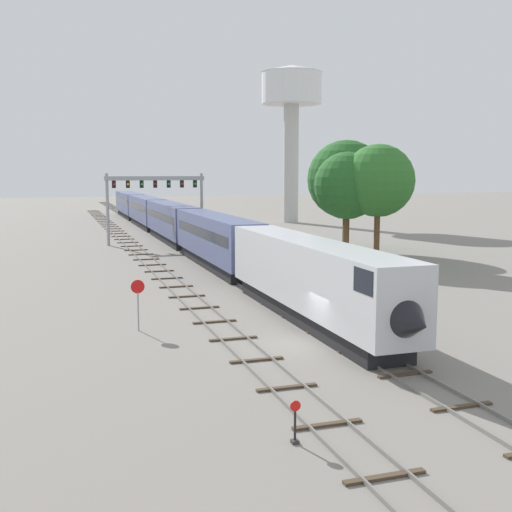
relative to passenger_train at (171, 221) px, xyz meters
The scene contains 11 objects.
ground_plane 50.48m from the passenger_train, 92.27° to the right, with size 400.00×400.00×0.00m, color gray.
track_main 9.95m from the passenger_train, 90.00° to the left, with size 2.60×200.00×0.16m.
track_near 12.02m from the passenger_train, 117.93° to the right, with size 2.60×160.00×0.16m.
passenger_train is the anchor object (origin of this frame).
signal_gantry 5.01m from the passenger_train, 132.52° to the right, with size 12.10×0.49×8.60m.
water_tower 39.18m from the passenger_train, 42.70° to the left, with size 10.38×10.38×26.71m.
switch_stand 61.80m from the passenger_train, 96.60° to the right, with size 0.36×0.24×1.46m.
stop_sign 46.05m from the passenger_train, 102.54° to the right, with size 0.76×0.08×2.88m.
trackside_tree_left 27.64m from the passenger_train, 61.59° to the right, with size 6.51×6.51×10.72m.
trackside_tree_mid 30.37m from the passenger_train, 59.14° to the right, with size 6.94×6.94×11.42m.
trackside_tree_right 23.68m from the passenger_train, 43.49° to the right, with size 8.60×8.60×12.28m.
Camera 1 is at (-12.34, -29.24, 8.79)m, focal length 44.35 mm.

